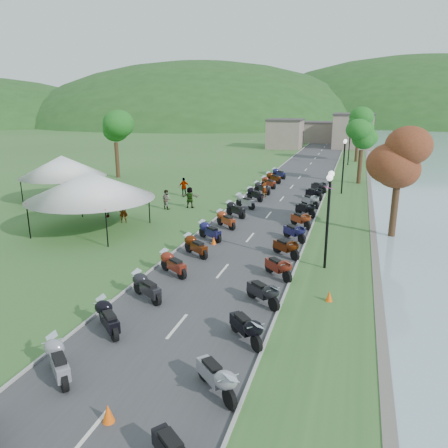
% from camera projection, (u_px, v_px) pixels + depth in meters
% --- Properties ---
extents(road, '(7.00, 120.00, 0.02)m').
position_uv_depth(road, '(292.00, 187.00, 44.60)').
color(road, '#3D3D40').
rests_on(road, ground).
extents(hills_backdrop, '(360.00, 120.00, 76.00)m').
position_uv_depth(hills_backdrop, '(346.00, 121.00, 191.85)').
color(hills_backdrop, '#285621').
rests_on(hills_backdrop, ground).
extents(far_building, '(18.00, 16.00, 5.00)m').
position_uv_depth(far_building, '(316.00, 132.00, 85.90)').
color(far_building, gray).
rests_on(far_building, ground).
extents(moto_row_left, '(2.60, 47.04, 1.10)m').
position_uv_depth(moto_row_left, '(218.00, 226.00, 28.76)').
color(moto_row_left, '#331411').
rests_on(moto_row_left, ground).
extents(moto_row_right, '(2.60, 40.01, 1.10)m').
position_uv_depth(moto_row_right, '(286.00, 247.00, 24.50)').
color(moto_row_right, '#331411').
rests_on(moto_row_right, ground).
extents(vendor_tent_main, '(5.63, 5.63, 4.00)m').
position_uv_depth(vendor_tent_main, '(92.00, 201.00, 29.14)').
color(vendor_tent_main, silver).
rests_on(vendor_tent_main, ground).
extents(vendor_tent_side, '(4.83, 4.83, 4.00)m').
position_uv_depth(vendor_tent_side, '(64.00, 179.00, 37.64)').
color(vendor_tent_side, silver).
rests_on(vendor_tent_side, ground).
extents(tree_lakeside, '(2.76, 2.76, 7.66)m').
position_uv_depth(tree_lakeside, '(398.00, 178.00, 27.40)').
color(tree_lakeside, '#227320').
rests_on(tree_lakeside, ground).
extents(pedestrian_a, '(0.74, 0.70, 1.65)m').
position_uv_depth(pedestrian_a, '(124.00, 223.00, 31.52)').
color(pedestrian_a, slate).
rests_on(pedestrian_a, ground).
extents(pedestrian_b, '(0.87, 0.67, 1.59)m').
position_uv_depth(pedestrian_b, '(167.00, 209.00, 35.53)').
color(pedestrian_b, slate).
rests_on(pedestrian_b, ground).
extents(pedestrian_c, '(1.14, 1.12, 1.75)m').
position_uv_depth(pedestrian_c, '(107.00, 217.00, 33.10)').
color(pedestrian_c, slate).
rests_on(pedestrian_c, ground).
extents(traffic_cone_near, '(0.36, 0.36, 0.56)m').
position_uv_depth(traffic_cone_near, '(108.00, 413.00, 11.87)').
color(traffic_cone_near, '#F2590C').
rests_on(traffic_cone_near, ground).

